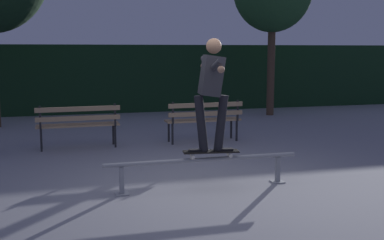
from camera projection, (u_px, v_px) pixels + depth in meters
name	position (u px, v px, depth m)	size (l,w,h in m)	color
ground_plane	(203.00, 188.00, 6.72)	(90.00, 90.00, 0.00)	gray
hedge_backdrop	(122.00, 78.00, 15.18)	(24.00, 1.20, 2.08)	black
grind_rail	(203.00, 164.00, 6.69)	(2.78, 0.18, 0.44)	gray
skateboard	(211.00, 152.00, 6.69)	(0.80, 0.30, 0.09)	black
skateboarder	(212.00, 85.00, 6.56)	(0.63, 1.40, 1.56)	black
park_bench_leftmost	(78.00, 122.00, 9.34)	(1.61, 0.45, 0.88)	black
park_bench_left_center	(204.00, 117.00, 10.01)	(1.61, 0.45, 0.88)	black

